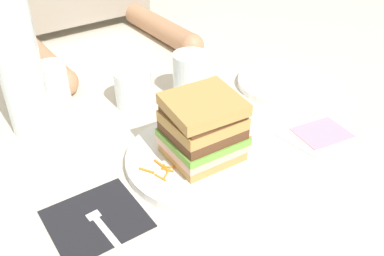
{
  "coord_description": "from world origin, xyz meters",
  "views": [
    {
      "loc": [
        -0.36,
        -0.46,
        0.46
      ],
      "look_at": [
        -0.01,
        0.03,
        0.06
      ],
      "focal_mm": 39.54,
      "sensor_mm": 36.0,
      "label": 1
    }
  ],
  "objects_px": {
    "knife": "(277,133)",
    "fork": "(103,226)",
    "side_plate": "(283,83)",
    "water_bottle": "(18,62)",
    "main_plate": "(202,159)",
    "napkin_pink": "(322,132)",
    "empty_tumbler_0": "(54,83)",
    "napkin_dark": "(96,218)",
    "sandwich": "(203,128)",
    "juice_glass": "(191,78)",
    "empty_tumbler_1": "(133,88)"
  },
  "relations": [
    {
      "from": "knife",
      "to": "fork",
      "type": "bearing_deg",
      "value": -176.47
    },
    {
      "from": "side_plate",
      "to": "water_bottle",
      "type": "bearing_deg",
      "value": 162.58
    },
    {
      "from": "main_plate",
      "to": "knife",
      "type": "xyz_separation_m",
      "value": [
        0.17,
        -0.01,
        -0.01
      ]
    },
    {
      "from": "napkin_pink",
      "to": "empty_tumbler_0",
      "type": "bearing_deg",
      "value": 131.96
    },
    {
      "from": "napkin_dark",
      "to": "knife",
      "type": "distance_m",
      "value": 0.38
    },
    {
      "from": "empty_tumbler_0",
      "to": "side_plate",
      "type": "height_order",
      "value": "empty_tumbler_0"
    },
    {
      "from": "main_plate",
      "to": "water_bottle",
      "type": "xyz_separation_m",
      "value": [
        -0.2,
        0.28,
        0.13
      ]
    },
    {
      "from": "sandwich",
      "to": "napkin_pink",
      "type": "relative_size",
      "value": 1.32
    },
    {
      "from": "juice_glass",
      "to": "napkin_pink",
      "type": "distance_m",
      "value": 0.29
    },
    {
      "from": "napkin_dark",
      "to": "fork",
      "type": "distance_m",
      "value": 0.02
    },
    {
      "from": "water_bottle",
      "to": "knife",
      "type": "bearing_deg",
      "value": -38.28
    },
    {
      "from": "main_plate",
      "to": "empty_tumbler_0",
      "type": "bearing_deg",
      "value": 110.21
    },
    {
      "from": "water_bottle",
      "to": "empty_tumbler_0",
      "type": "height_order",
      "value": "water_bottle"
    },
    {
      "from": "main_plate",
      "to": "side_plate",
      "type": "height_order",
      "value": "main_plate"
    },
    {
      "from": "side_plate",
      "to": "napkin_pink",
      "type": "bearing_deg",
      "value": -113.55
    },
    {
      "from": "napkin_dark",
      "to": "napkin_pink",
      "type": "relative_size",
      "value": 1.38
    },
    {
      "from": "sandwich",
      "to": "napkin_dark",
      "type": "height_order",
      "value": "sandwich"
    },
    {
      "from": "main_plate",
      "to": "side_plate",
      "type": "bearing_deg",
      "value": 19.81
    },
    {
      "from": "empty_tumbler_1",
      "to": "side_plate",
      "type": "distance_m",
      "value": 0.34
    },
    {
      "from": "sandwich",
      "to": "main_plate",
      "type": "bearing_deg",
      "value": 55.32
    },
    {
      "from": "sandwich",
      "to": "water_bottle",
      "type": "distance_m",
      "value": 0.35
    },
    {
      "from": "sandwich",
      "to": "side_plate",
      "type": "height_order",
      "value": "sandwich"
    },
    {
      "from": "fork",
      "to": "knife",
      "type": "distance_m",
      "value": 0.38
    },
    {
      "from": "sandwich",
      "to": "side_plate",
      "type": "xyz_separation_m",
      "value": [
        0.32,
        0.12,
        -0.07
      ]
    },
    {
      "from": "empty_tumbler_1",
      "to": "knife",
      "type": "bearing_deg",
      "value": -57.05
    },
    {
      "from": "napkin_dark",
      "to": "empty_tumbler_1",
      "type": "distance_m",
      "value": 0.34
    },
    {
      "from": "napkin_dark",
      "to": "juice_glass",
      "type": "height_order",
      "value": "juice_glass"
    },
    {
      "from": "sandwich",
      "to": "empty_tumbler_1",
      "type": "xyz_separation_m",
      "value": [
        0.0,
        0.24,
        -0.03
      ]
    },
    {
      "from": "sandwich",
      "to": "water_bottle",
      "type": "bearing_deg",
      "value": 125.72
    },
    {
      "from": "main_plate",
      "to": "knife",
      "type": "bearing_deg",
      "value": -4.96
    },
    {
      "from": "napkin_dark",
      "to": "napkin_pink",
      "type": "bearing_deg",
      "value": -6.01
    },
    {
      "from": "main_plate",
      "to": "fork",
      "type": "distance_m",
      "value": 0.21
    },
    {
      "from": "empty_tumbler_1",
      "to": "water_bottle",
      "type": "bearing_deg",
      "value": 170.27
    },
    {
      "from": "sandwich",
      "to": "empty_tumbler_1",
      "type": "height_order",
      "value": "sandwich"
    },
    {
      "from": "knife",
      "to": "napkin_pink",
      "type": "distance_m",
      "value": 0.09
    },
    {
      "from": "water_bottle",
      "to": "napkin_dark",
      "type": "bearing_deg",
      "value": -91.37
    },
    {
      "from": "sandwich",
      "to": "water_bottle",
      "type": "relative_size",
      "value": 0.42
    },
    {
      "from": "napkin_pink",
      "to": "knife",
      "type": "bearing_deg",
      "value": 146.03
    },
    {
      "from": "juice_glass",
      "to": "empty_tumbler_0",
      "type": "xyz_separation_m",
      "value": [
        -0.25,
        0.15,
        0.0
      ]
    },
    {
      "from": "side_plate",
      "to": "main_plate",
      "type": "bearing_deg",
      "value": -160.19
    },
    {
      "from": "empty_tumbler_1",
      "to": "side_plate",
      "type": "height_order",
      "value": "empty_tumbler_1"
    },
    {
      "from": "empty_tumbler_0",
      "to": "napkin_pink",
      "type": "distance_m",
      "value": 0.55
    },
    {
      "from": "fork",
      "to": "napkin_pink",
      "type": "xyz_separation_m",
      "value": [
        0.45,
        -0.02,
        -0.0
      ]
    },
    {
      "from": "napkin_dark",
      "to": "empty_tumbler_1",
      "type": "relative_size",
      "value": 1.75
    },
    {
      "from": "side_plate",
      "to": "juice_glass",
      "type": "bearing_deg",
      "value": 156.22
    },
    {
      "from": "empty_tumbler_0",
      "to": "napkin_pink",
      "type": "relative_size",
      "value": 0.92
    },
    {
      "from": "fork",
      "to": "napkin_pink",
      "type": "height_order",
      "value": "fork"
    },
    {
      "from": "empty_tumbler_1",
      "to": "fork",
      "type": "bearing_deg",
      "value": -126.76
    },
    {
      "from": "water_bottle",
      "to": "napkin_pink",
      "type": "height_order",
      "value": "water_bottle"
    },
    {
      "from": "knife",
      "to": "side_plate",
      "type": "height_order",
      "value": "side_plate"
    }
  ]
}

